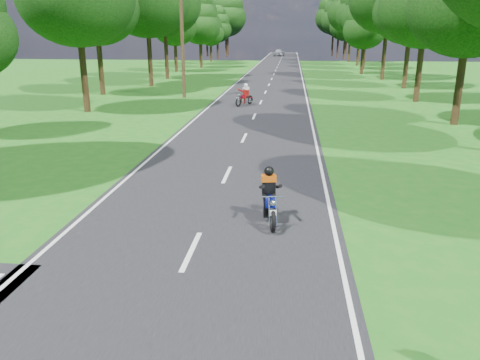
# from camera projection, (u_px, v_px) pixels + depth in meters

# --- Properties ---
(ground) EXTENTS (160.00, 160.00, 0.00)m
(ground) POSITION_uv_depth(u_px,v_px,m) (169.00, 300.00, 8.62)
(ground) COLOR #175914
(ground) RESTS_ON ground
(main_road) EXTENTS (7.00, 140.00, 0.02)m
(main_road) POSITION_uv_depth(u_px,v_px,m) (274.00, 74.00, 56.04)
(main_road) COLOR black
(main_road) RESTS_ON ground
(road_markings) EXTENTS (7.40, 140.00, 0.01)m
(road_markings) POSITION_uv_depth(u_px,v_px,m) (272.00, 76.00, 54.27)
(road_markings) COLOR silver
(road_markings) RESTS_ON main_road
(treeline) EXTENTS (40.00, 115.35, 14.78)m
(treeline) POSITION_uv_depth(u_px,v_px,m) (289.00, 6.00, 62.97)
(treeline) COLOR black
(treeline) RESTS_ON ground
(telegraph_pole) EXTENTS (1.20, 0.26, 8.00)m
(telegraph_pole) POSITION_uv_depth(u_px,v_px,m) (182.00, 42.00, 34.57)
(telegraph_pole) COLOR #382616
(telegraph_pole) RESTS_ON ground
(rider_near_blue) EXTENTS (0.85, 1.78, 1.42)m
(rider_near_blue) POSITION_uv_depth(u_px,v_px,m) (269.00, 195.00, 12.00)
(rider_near_blue) COLOR #0D1796
(rider_near_blue) RESTS_ON main_road
(rider_far_red) EXTENTS (1.32, 1.82, 1.46)m
(rider_far_red) POSITION_uv_depth(u_px,v_px,m) (244.00, 95.00, 31.58)
(rider_far_red) COLOR maroon
(rider_far_red) RESTS_ON main_road
(distant_car) EXTENTS (2.59, 4.66, 1.50)m
(distant_car) POSITION_uv_depth(u_px,v_px,m) (279.00, 52.00, 101.19)
(distant_car) COLOR #B0B2B7
(distant_car) RESTS_ON main_road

